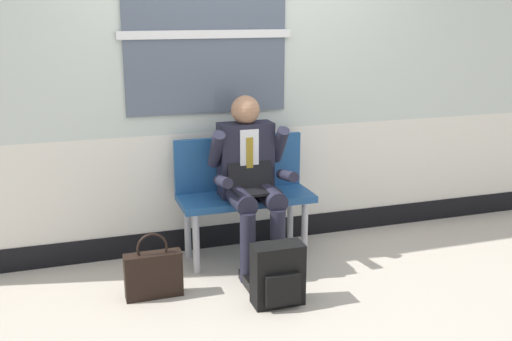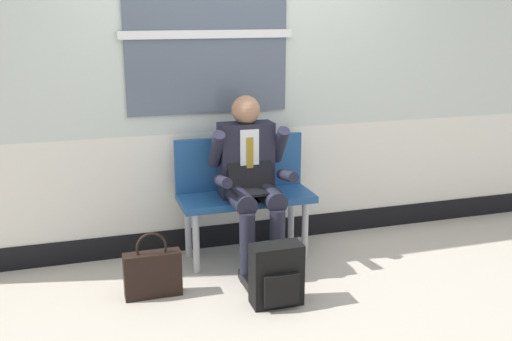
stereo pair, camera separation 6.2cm
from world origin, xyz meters
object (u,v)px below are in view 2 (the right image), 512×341
Objects in this scene: person_seated at (251,178)px; handbag at (153,273)px; bench_with_person at (243,187)px; backpack at (277,276)px.

handbag is at bearing -159.16° from person_seated.
person_seated reaches higher than bench_with_person.
handbag is at bearing 154.67° from backpack.
bench_with_person is 2.22× the size of handbag.
person_seated reaches higher than backpack.
bench_with_person is 2.44× the size of backpack.
backpack is at bearing -91.65° from bench_with_person.
bench_with_person reaches higher than backpack.
bench_with_person is 0.24m from person_seated.
person_seated is 2.79× the size of handbag.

